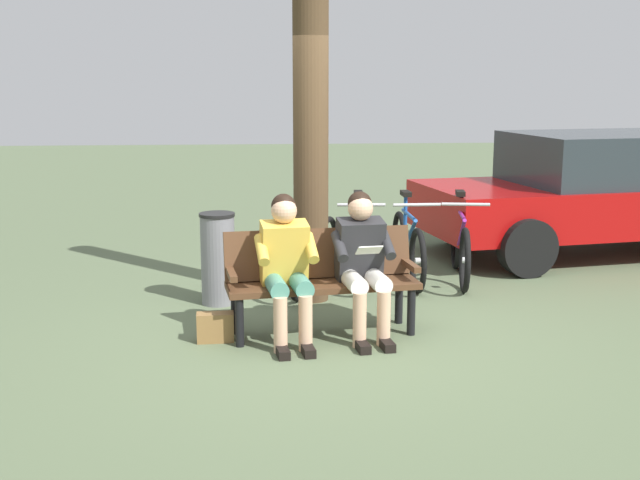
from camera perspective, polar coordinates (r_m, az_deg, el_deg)
The scene contains 12 objects.
ground_plane at distance 6.79m, azimuth 1.18°, elevation -6.74°, with size 40.00×40.00×0.00m, color #566647.
bench at distance 6.73m, azimuth 0.06°, elevation -2.40°, with size 1.65×0.68×0.87m.
person_reading at distance 6.61m, azimuth 3.05°, elevation -1.26°, with size 0.52×0.80×1.20m.
person_companion at distance 6.48m, azimuth -2.42°, elevation -1.53°, with size 0.52×0.80×1.20m.
handbag at distance 6.64m, azimuth -7.46°, elevation -6.18°, with size 0.30×0.14×0.24m, color olive.
tree_trunk at distance 7.56m, azimuth -0.66°, elevation 10.09°, with size 0.33×0.33×3.88m, color #4C3823.
litter_bin at distance 7.65m, azimuth -7.28°, elevation -1.31°, with size 0.34×0.34×0.88m.
bicycle_blue at distance 8.64m, azimuth 9.95°, elevation -0.48°, with size 0.48×1.67×0.94m.
bicycle_purple at distance 8.53m, azimuth 6.28°, elevation -0.52°, with size 0.48×1.68×0.94m.
bicycle_silver at distance 8.49m, azimuth 2.78°, elevation -0.52°, with size 0.48×1.68×0.94m.
bicycle_black at distance 8.17m, azimuth -0.39°, elevation -0.98°, with size 0.71×1.59×0.94m.
parked_car at distance 10.36m, azimuth 19.27°, elevation 3.35°, with size 4.44×2.55×1.47m.
Camera 1 is at (0.66, 6.41, 2.12)m, focal length 44.94 mm.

